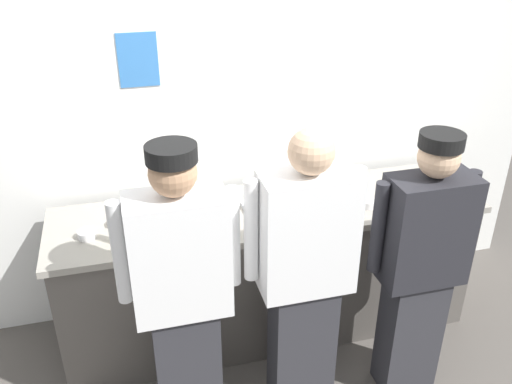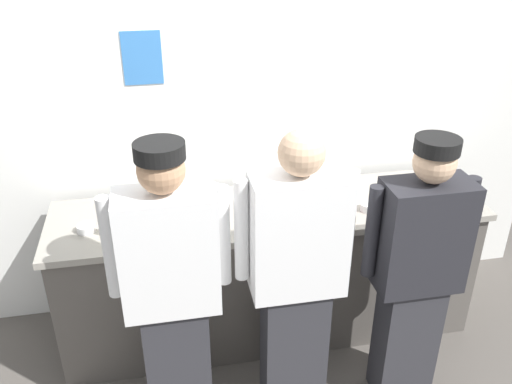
{
  "view_description": "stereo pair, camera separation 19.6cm",
  "coord_description": "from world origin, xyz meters",
  "px_view_note": "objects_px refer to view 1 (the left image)",
  "views": [
    {
      "loc": [
        -0.82,
        -2.39,
        2.52
      ],
      "look_at": [
        -0.07,
        0.41,
        1.01
      ],
      "focal_mm": 37.99,
      "sensor_mm": 36.0,
      "label": 1
    },
    {
      "loc": [
        -0.63,
        -2.43,
        2.52
      ],
      "look_at": [
        -0.07,
        0.41,
        1.01
      ],
      "focal_mm": 37.99,
      "sensor_mm": 36.0,
      "label": 2
    }
  ],
  "objects_px": {
    "squeeze_bottle_secondary": "(118,229)",
    "deli_cup": "(299,184)",
    "plate_stack_rear": "(418,192)",
    "squeeze_bottle_spare": "(325,196)",
    "plate_stack_front": "(342,191)",
    "squeeze_bottle_primary": "(165,218)",
    "mixing_bowl_steel": "(199,204)",
    "ramekin_red_sauce": "(87,234)",
    "chef_near_left": "(182,293)",
    "ramekin_orange_sauce": "(119,222)",
    "ramekin_yellow_sauce": "(426,177)",
    "chef_far_right": "(421,264)",
    "sheet_tray": "(279,208)",
    "chef_center": "(305,274)",
    "ramekin_green_sauce": "(368,203)"
  },
  "relations": [
    {
      "from": "squeeze_bottle_secondary",
      "to": "deli_cup",
      "type": "distance_m",
      "value": 1.19
    },
    {
      "from": "plate_stack_rear",
      "to": "squeeze_bottle_spare",
      "type": "bearing_deg",
      "value": -179.03
    },
    {
      "from": "plate_stack_front",
      "to": "squeeze_bottle_primary",
      "type": "bearing_deg",
      "value": -172.06
    },
    {
      "from": "plate_stack_front",
      "to": "mixing_bowl_steel",
      "type": "relative_size",
      "value": 0.65
    },
    {
      "from": "mixing_bowl_steel",
      "to": "ramekin_red_sauce",
      "type": "distance_m",
      "value": 0.65
    },
    {
      "from": "chef_near_left",
      "to": "ramekin_orange_sauce",
      "type": "distance_m",
      "value": 0.71
    },
    {
      "from": "chef_near_left",
      "to": "squeeze_bottle_secondary",
      "type": "distance_m",
      "value": 0.56
    },
    {
      "from": "ramekin_red_sauce",
      "to": "squeeze_bottle_primary",
      "type": "bearing_deg",
      "value": -6.41
    },
    {
      "from": "chef_near_left",
      "to": "ramekin_yellow_sauce",
      "type": "relative_size",
      "value": 15.37
    },
    {
      "from": "ramekin_orange_sauce",
      "to": "ramekin_red_sauce",
      "type": "height_order",
      "value": "ramekin_orange_sauce"
    },
    {
      "from": "chef_far_right",
      "to": "sheet_tray",
      "type": "bearing_deg",
      "value": 132.98
    },
    {
      "from": "chef_center",
      "to": "sheet_tray",
      "type": "bearing_deg",
      "value": 85.3
    },
    {
      "from": "sheet_tray",
      "to": "ramekin_orange_sauce",
      "type": "height_order",
      "value": "ramekin_orange_sauce"
    },
    {
      "from": "squeeze_bottle_spare",
      "to": "plate_stack_rear",
      "type": "bearing_deg",
      "value": 0.97
    },
    {
      "from": "mixing_bowl_steel",
      "to": "deli_cup",
      "type": "xyz_separation_m",
      "value": [
        0.67,
        0.13,
        -0.01
      ]
    },
    {
      "from": "chef_far_right",
      "to": "ramekin_yellow_sauce",
      "type": "height_order",
      "value": "chef_far_right"
    },
    {
      "from": "chef_center",
      "to": "ramekin_orange_sauce",
      "type": "bearing_deg",
      "value": 143.07
    },
    {
      "from": "ramekin_green_sauce",
      "to": "chef_near_left",
      "type": "bearing_deg",
      "value": -157.33
    },
    {
      "from": "ramekin_orange_sauce",
      "to": "squeeze_bottle_primary",
      "type": "bearing_deg",
      "value": -27.89
    },
    {
      "from": "plate_stack_rear",
      "to": "ramekin_green_sauce",
      "type": "bearing_deg",
      "value": -171.26
    },
    {
      "from": "ramekin_green_sauce",
      "to": "ramekin_orange_sauce",
      "type": "height_order",
      "value": "same"
    },
    {
      "from": "chef_center",
      "to": "squeeze_bottle_primary",
      "type": "relative_size",
      "value": 9.29
    },
    {
      "from": "chef_far_right",
      "to": "deli_cup",
      "type": "xyz_separation_m",
      "value": [
        -0.39,
        0.85,
        0.11
      ]
    },
    {
      "from": "plate_stack_front",
      "to": "mixing_bowl_steel",
      "type": "bearing_deg",
      "value": 179.85
    },
    {
      "from": "sheet_tray",
      "to": "ramekin_yellow_sauce",
      "type": "distance_m",
      "value": 1.08
    },
    {
      "from": "squeeze_bottle_secondary",
      "to": "ramekin_yellow_sauce",
      "type": "relative_size",
      "value": 1.85
    },
    {
      "from": "plate_stack_front",
      "to": "ramekin_red_sauce",
      "type": "relative_size",
      "value": 2.36
    },
    {
      "from": "plate_stack_front",
      "to": "squeeze_bottle_secondary",
      "type": "bearing_deg",
      "value": -171.09
    },
    {
      "from": "squeeze_bottle_primary",
      "to": "ramekin_orange_sauce",
      "type": "xyz_separation_m",
      "value": [
        -0.25,
        0.13,
        -0.06
      ]
    },
    {
      "from": "plate_stack_front",
      "to": "squeeze_bottle_spare",
      "type": "height_order",
      "value": "squeeze_bottle_spare"
    },
    {
      "from": "ramekin_yellow_sauce",
      "to": "plate_stack_rear",
      "type": "bearing_deg",
      "value": -133.0
    },
    {
      "from": "chef_center",
      "to": "ramekin_green_sauce",
      "type": "height_order",
      "value": "chef_center"
    },
    {
      "from": "squeeze_bottle_primary",
      "to": "ramekin_red_sauce",
      "type": "height_order",
      "value": "squeeze_bottle_primary"
    },
    {
      "from": "squeeze_bottle_spare",
      "to": "mixing_bowl_steel",
      "type": "bearing_deg",
      "value": 169.41
    },
    {
      "from": "chef_near_left",
      "to": "deli_cup",
      "type": "relative_size",
      "value": 17.54
    },
    {
      "from": "ramekin_yellow_sauce",
      "to": "ramekin_red_sauce",
      "type": "relative_size",
      "value": 1.07
    },
    {
      "from": "plate_stack_front",
      "to": "squeeze_bottle_primary",
      "type": "xyz_separation_m",
      "value": [
        -1.13,
        -0.16,
        0.06
      ]
    },
    {
      "from": "ramekin_orange_sauce",
      "to": "ramekin_yellow_sauce",
      "type": "height_order",
      "value": "ramekin_yellow_sauce"
    },
    {
      "from": "chef_near_left",
      "to": "plate_stack_front",
      "type": "xyz_separation_m",
      "value": [
        1.12,
        0.69,
        0.06
      ]
    },
    {
      "from": "sheet_tray",
      "to": "deli_cup",
      "type": "xyz_separation_m",
      "value": [
        0.2,
        0.22,
        0.04
      ]
    },
    {
      "from": "deli_cup",
      "to": "plate_stack_rear",
      "type": "bearing_deg",
      "value": -19.92
    },
    {
      "from": "squeeze_bottle_primary",
      "to": "ramekin_green_sauce",
      "type": "bearing_deg",
      "value": -1.2
    },
    {
      "from": "sheet_tray",
      "to": "plate_stack_front",
      "type": "bearing_deg",
      "value": 11.14
    },
    {
      "from": "sheet_tray",
      "to": "deli_cup",
      "type": "relative_size",
      "value": 4.35
    },
    {
      "from": "chef_center",
      "to": "chef_near_left",
      "type": "bearing_deg",
      "value": 179.48
    },
    {
      "from": "squeeze_bottle_secondary",
      "to": "ramekin_green_sauce",
      "type": "distance_m",
      "value": 1.48
    },
    {
      "from": "chef_near_left",
      "to": "ramekin_red_sauce",
      "type": "xyz_separation_m",
      "value": [
        -0.44,
        0.58,
        0.06
      ]
    },
    {
      "from": "chef_near_left",
      "to": "sheet_tray",
      "type": "height_order",
      "value": "chef_near_left"
    },
    {
      "from": "chef_near_left",
      "to": "chef_center",
      "type": "relative_size",
      "value": 0.99
    },
    {
      "from": "plate_stack_front",
      "to": "ramekin_yellow_sauce",
      "type": "distance_m",
      "value": 0.63
    }
  ]
}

